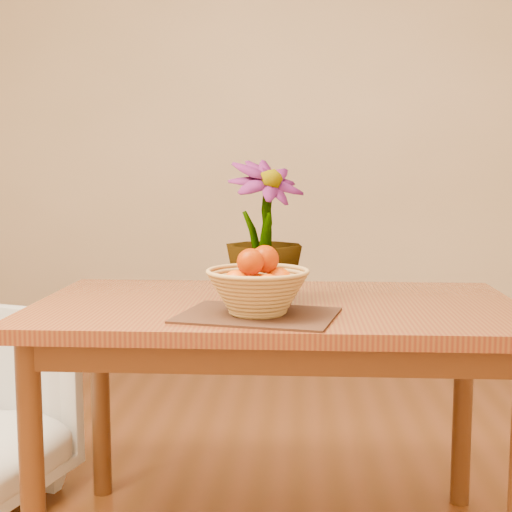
{
  "coord_description": "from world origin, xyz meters",
  "views": [
    {
      "loc": [
        0.06,
        -1.74,
        1.13
      ],
      "look_at": [
        -0.05,
        0.11,
        0.91
      ],
      "focal_mm": 50.0,
      "sensor_mm": 36.0,
      "label": 1
    }
  ],
  "objects": [
    {
      "name": "orange_pile",
      "position": [
        -0.04,
        0.1,
        0.87
      ],
      "size": [
        0.18,
        0.17,
        0.13
      ],
      "rotation": [
        0.0,
        0.0,
        -0.1
      ],
      "color": "#DD5903",
      "rests_on": "wicker_basket"
    },
    {
      "name": "placemat",
      "position": [
        -0.04,
        0.1,
        0.75
      ],
      "size": [
        0.45,
        0.38,
        0.01
      ],
      "primitive_type": "cube",
      "rotation": [
        0.0,
        0.0,
        -0.21
      ],
      "color": "#392015",
      "rests_on": "table"
    },
    {
      "name": "wall_back",
      "position": [
        0.0,
        2.25,
        1.35
      ],
      "size": [
        4.0,
        0.02,
        2.7
      ],
      "primitive_type": "cube",
      "color": "beige",
      "rests_on": "floor"
    },
    {
      "name": "potted_plant",
      "position": [
        -0.04,
        0.32,
        0.96
      ],
      "size": [
        0.32,
        0.32,
        0.41
      ],
      "primitive_type": "imported",
      "rotation": [
        0.0,
        0.0,
        0.63
      ],
      "color": "#1A4A15",
      "rests_on": "table"
    },
    {
      "name": "wicker_basket",
      "position": [
        -0.04,
        0.1,
        0.81
      ],
      "size": [
        0.27,
        0.27,
        0.11
      ],
      "color": "tan",
      "rests_on": "placemat"
    },
    {
      "name": "table",
      "position": [
        0.0,
        0.3,
        0.66
      ],
      "size": [
        1.4,
        0.8,
        0.75
      ],
      "color": "brown",
      "rests_on": "floor"
    }
  ]
}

